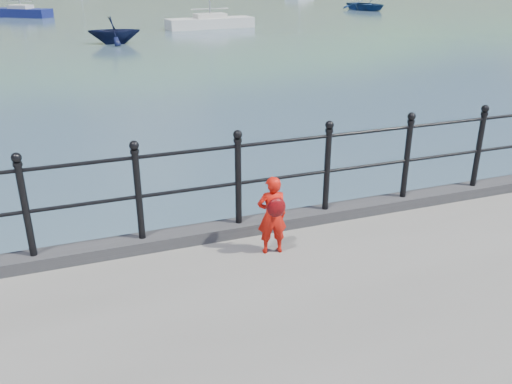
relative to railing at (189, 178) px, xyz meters
name	(u,v)px	position (x,y,z in m)	size (l,w,h in m)	color
ground	(193,303)	(0.00, 0.15, -1.82)	(600.00, 600.00, 0.00)	#2D4251
kerb	(192,235)	(0.00, 0.00, -0.75)	(60.00, 0.30, 0.15)	#28282B
railing	(189,178)	(0.00, 0.00, 0.00)	(18.11, 0.11, 1.20)	black
far_shore	(148,31)	(38.34, 239.56, -24.39)	(830.00, 200.00, 156.00)	#333A21
child	(272,215)	(0.81, -0.59, -0.34)	(0.37, 0.32, 0.95)	red
launch_blue	(367,5)	(27.98, 42.88, -1.34)	(3.31, 4.63, 0.96)	navy
launch_navy	(114,30)	(2.01, 26.39, -1.08)	(2.43, 2.82, 1.49)	black
sailboat_port	(21,13)	(-3.47, 46.30, -1.48)	(5.14, 4.34, 7.59)	navy
sailboat_near	(210,23)	(9.23, 32.38, -1.48)	(6.24, 2.25, 8.41)	silver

